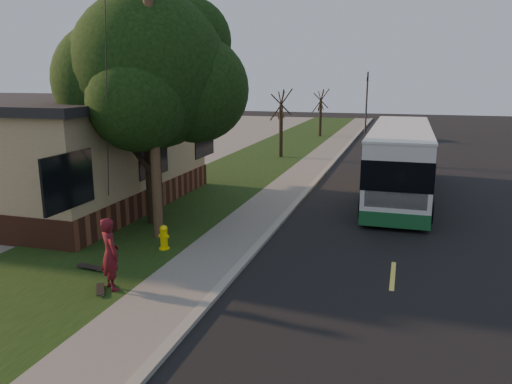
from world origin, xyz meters
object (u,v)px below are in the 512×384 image
Objects in this scene: fire_hydrant at (164,237)px; leafy_tree at (152,74)px; utility_pole at (152,92)px; transit_bus at (400,159)px; distant_car at (389,129)px; bare_tree_far at (320,113)px; dumpster at (45,195)px; skateboarder at (110,254)px; skateboard_spare at (91,267)px; skateboard_main at (100,289)px; bare_tree_near at (281,124)px; traffic_signal at (367,98)px.

fire_hydrant is 5.65m from leafy_tree.
transit_bus is (7.21, 8.39, -3.02)m from utility_pole.
utility_pole is 29.71m from distant_car.
dumpster is at bearing -101.67° from bare_tree_far.
skateboarder reaches higher than skateboard_spare.
transit_bus is 15.96× the size of skateboard_main.
utility_pole is 1.94m from leafy_tree.
utility_pole reaches higher than dumpster.
skateboard_main is at bearing -81.54° from utility_pole.
skateboard_spare is at bearing -84.49° from leafy_tree.
leafy_tree is at bearing 104.31° from skateboard_main.
leafy_tree is 4.23× the size of dumpster.
leafy_tree is 6.89m from skateboard_spare.
bare_tree_near is 2.33× the size of dumpster.
skateboarder is at bearing -89.13° from bare_tree_far.
transit_bus reaches higher than skateboard_spare.
distant_car is at bearing 67.44° from dumpster.
bare_tree_near is at bearing 92.20° from skateboard_main.
dumpster reaches higher than fire_hydrant.
skateboarder is (-6.40, -12.33, -0.65)m from transit_bus.
distant_car reaches higher than skateboard_main.
leafy_tree reaches higher than skateboard_main.
distant_car is at bearing 80.73° from skateboard_main.
leafy_tree is (-0.87, 1.66, 0.54)m from utility_pole.
skateboarder is 0.97× the size of dumpster.
leafy_tree reaches higher than fire_hydrant.
bare_tree_far reaches higher than transit_bus.
leafy_tree is at bearing -98.47° from traffic_signal.
dumpster is (-5.20, -15.61, -1.41)m from bare_tree_near.
skateboard_main is 8.22m from dumpster.
traffic_signal is 7.87× the size of skateboard_main.
traffic_signal is at bearing 83.42° from utility_pole.
bare_tree_far is 32.97m from skateboarder.
skateboard_main is at bearing -42.74° from dumpster.
dumpster is (-12.60, -7.00, -0.87)m from transit_bus.
utility_pole is at bearing 98.46° from skateboard_main.
leafy_tree is 7.20m from skateboarder.
bare_tree_near is at bearing -124.41° from distant_car.
fire_hydrant is 0.83× the size of skateboard_spare.
utility_pole reaches higher than skateboarder.
skateboard_spare is (-0.72, -32.03, -1.87)m from bare_tree_far.
bare_tree_far is (0.50, 12.00, -0.15)m from bare_tree_near.
fire_hydrant is 18.10m from bare_tree_near.
transit_bus is 14.26m from skateboard_main.
utility_pole is at bearing -90.60° from bare_tree_far.
dumpster is at bearing -176.72° from leafy_tree.
skateboard_main is (-3.19, -37.17, -3.04)m from traffic_signal.
distant_car is at bearing -62.09° from traffic_signal.
bare_tree_far is 5.82m from distant_car.
bare_tree_far is 4.51× the size of skateboard_spare.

